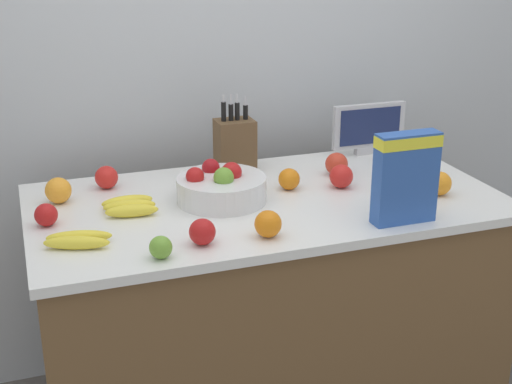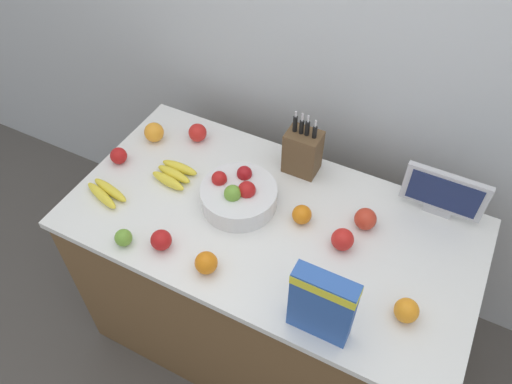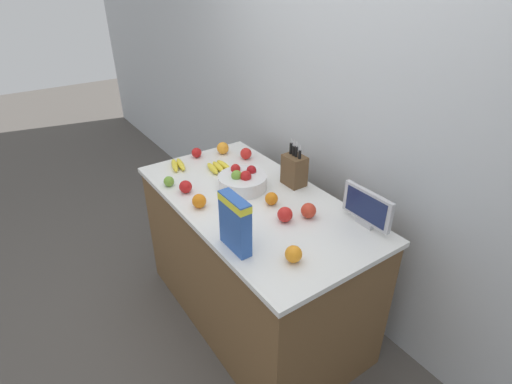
{
  "view_description": "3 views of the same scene",
  "coord_description": "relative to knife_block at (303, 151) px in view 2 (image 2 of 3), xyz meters",
  "views": [
    {
      "loc": [
        -0.76,
        -2.09,
        1.77
      ],
      "look_at": [
        -0.05,
        -0.05,
        0.96
      ],
      "focal_mm": 50.0,
      "sensor_mm": 36.0,
      "label": 1
    },
    {
      "loc": [
        0.5,
        -1.09,
        2.39
      ],
      "look_at": [
        -0.09,
        0.05,
        0.99
      ],
      "focal_mm": 35.0,
      "sensor_mm": 36.0,
      "label": 2
    },
    {
      "loc": [
        1.65,
        -1.12,
        2.12
      ],
      "look_at": [
        0.01,
        0.02,
        0.96
      ],
      "focal_mm": 28.0,
      "sensor_mm": 36.0,
      "label": 3
    }
  ],
  "objects": [
    {
      "name": "apple_by_knife_block",
      "position": [
        -0.48,
        -0.04,
        -0.06
      ],
      "size": [
        0.08,
        0.08,
        0.08
      ],
      "primitive_type": "sphere",
      "color": "red",
      "rests_on": "counter"
    },
    {
      "name": "apple_rear",
      "position": [
        -0.42,
        -0.65,
        -0.07
      ],
      "size": [
        0.06,
        0.06,
        0.06
      ],
      "primitive_type": "sphere",
      "color": "#6B9E33",
      "rests_on": "counter"
    },
    {
      "name": "banana_bunch_left",
      "position": [
        -0.44,
        -0.29,
        -0.08
      ],
      "size": [
        0.17,
        0.14,
        0.04
      ],
      "rotation": [
        0.0,
        0.0,
        6.28
      ],
      "color": "yellow",
      "rests_on": "counter"
    },
    {
      "name": "knife_block",
      "position": [
        0.0,
        0.0,
        0.0
      ],
      "size": [
        0.14,
        0.11,
        0.29
      ],
      "color": "brown",
      "rests_on": "counter"
    },
    {
      "name": "apple_rightmost",
      "position": [
        0.33,
        -0.17,
        -0.06
      ],
      "size": [
        0.08,
        0.08,
        0.08
      ],
      "primitive_type": "sphere",
      "color": "red",
      "rests_on": "counter"
    },
    {
      "name": "apple_near_bananas",
      "position": [
        -0.29,
        -0.6,
        -0.06
      ],
      "size": [
        0.08,
        0.08,
        0.08
      ],
      "primitive_type": "sphere",
      "color": "red",
      "rests_on": "counter"
    },
    {
      "name": "apple_middle",
      "position": [
        -0.7,
        -0.31,
        -0.06
      ],
      "size": [
        0.07,
        0.07,
        0.07
      ],
      "primitive_type": "sphere",
      "color": "red",
      "rests_on": "counter"
    },
    {
      "name": "wall_back",
      "position": [
        0.01,
        0.31,
        0.28
      ],
      "size": [
        9.0,
        0.06,
        2.6
      ],
      "color": "silver",
      "rests_on": "ground_plane"
    },
    {
      "name": "ground_plane",
      "position": [
        0.01,
        -0.31,
        -1.02
      ],
      "size": [
        14.0,
        14.0,
        0.0
      ],
      "primitive_type": "plane",
      "color": "#514C47"
    },
    {
      "name": "fruit_bowl",
      "position": [
        -0.14,
        -0.29,
        -0.05
      ],
      "size": [
        0.3,
        0.3,
        0.13
      ],
      "color": "silver",
      "rests_on": "counter"
    },
    {
      "name": "orange_mid_left",
      "position": [
        -0.09,
        -0.61,
        -0.06
      ],
      "size": [
        0.08,
        0.08,
        0.08
      ],
      "primitive_type": "sphere",
      "color": "orange",
      "rests_on": "counter"
    },
    {
      "name": "counter",
      "position": [
        0.01,
        -0.31,
        -0.56
      ],
      "size": [
        1.56,
        0.82,
        0.92
      ],
      "color": "brown",
      "rests_on": "ground_plane"
    },
    {
      "name": "orange_back_center",
      "position": [
        0.57,
        -0.47,
        -0.06
      ],
      "size": [
        0.08,
        0.08,
        0.08
      ],
      "primitive_type": "sphere",
      "color": "orange",
      "rests_on": "counter"
    },
    {
      "name": "orange_near_bowl",
      "position": [
        -0.65,
        -0.13,
        -0.06
      ],
      "size": [
        0.09,
        0.09,
        0.09
      ],
      "primitive_type": "sphere",
      "color": "orange",
      "rests_on": "counter"
    },
    {
      "name": "banana_bunch_right",
      "position": [
        -0.63,
        -0.49,
        -0.08
      ],
      "size": [
        0.2,
        0.13,
        0.04
      ],
      "rotation": [
        0.0,
        0.0,
        2.86
      ],
      "color": "yellow",
      "rests_on": "counter"
    },
    {
      "name": "cereal_box",
      "position": [
        0.34,
        -0.64,
        0.06
      ],
      "size": [
        0.2,
        0.06,
        0.28
      ],
      "rotation": [
        0.0,
        0.0,
        -0.0
      ],
      "color": "#2D56A8",
      "rests_on": "counter"
    },
    {
      "name": "small_monitor",
      "position": [
        0.56,
        0.02,
        0.01
      ],
      "size": [
        0.3,
        0.03,
        0.2
      ],
      "color": "#B7B7BC",
      "rests_on": "counter"
    },
    {
      "name": "orange_front_left",
      "position": [
        0.11,
        -0.26,
        -0.06
      ],
      "size": [
        0.07,
        0.07,
        0.07
      ],
      "primitive_type": "sphere",
      "color": "orange",
      "rests_on": "counter"
    },
    {
      "name": "apple_leftmost",
      "position": [
        0.29,
        -0.3,
        -0.06
      ],
      "size": [
        0.08,
        0.08,
        0.08
      ],
      "primitive_type": "sphere",
      "color": "red",
      "rests_on": "counter"
    }
  ]
}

